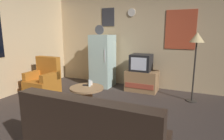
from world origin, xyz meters
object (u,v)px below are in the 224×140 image
wine_glass (89,83)px  remote_control (86,85)px  tv_stand (142,81)px  mug_ceramic_white (91,83)px  armchair (44,82)px  fridge (103,61)px  crt_tv (141,63)px  standing_lamp (197,43)px  coffee_table (87,97)px  couch (95,140)px

wine_glass → remote_control: size_ratio=1.00×
tv_stand → mug_ceramic_white: size_ratio=9.33×
remote_control → armchair: (-1.37, 0.15, -0.11)m
tv_stand → mug_ceramic_white: tv_stand is taller
fridge → crt_tv: size_ratio=3.28×
fridge → wine_glass: 1.58m
mug_ceramic_white → standing_lamp: bearing=27.8°
fridge → standing_lamp: size_ratio=1.11×
coffee_table → mug_ceramic_white: bearing=93.7°
fridge → tv_stand: 1.27m
crt_tv → standing_lamp: standing_lamp is taller
wine_glass → couch: 1.92m
wine_glass → remote_control: (-0.09, 0.02, -0.06)m
tv_stand → crt_tv: (-0.03, -0.00, 0.50)m
wine_glass → couch: couch is taller
wine_glass → tv_stand: bearing=64.0°
coffee_table → mug_ceramic_white: mug_ceramic_white is taller
fridge → coffee_table: bearing=-75.0°
fridge → tv_stand: fridge is taller
crt_tv → mug_ceramic_white: crt_tv is taller
crt_tv → couch: 3.17m
coffee_table → crt_tv: bearing=65.4°
coffee_table → wine_glass: size_ratio=4.80×
crt_tv → armchair: crt_tv is taller
crt_tv → mug_ceramic_white: 1.61m
crt_tv → couch: (0.33, -3.12, -0.47)m
coffee_table → mug_ceramic_white: 0.33m
standing_lamp → wine_glass: size_ratio=10.60×
coffee_table → mug_ceramic_white: size_ratio=8.00×
coffee_table → remote_control: remote_control is taller
couch → armchair: bearing=144.7°
fridge → standing_lamp: (2.48, -0.28, 0.60)m
wine_glass → armchair: size_ratio=0.16×
wine_glass → armchair: (-1.47, 0.17, -0.18)m
coffee_table → couch: size_ratio=0.42×
wine_glass → mug_ceramic_white: 0.13m
fridge → remote_control: bearing=-76.7°
crt_tv → wine_glass: (-0.71, -1.52, -0.27)m
mug_ceramic_white → coffee_table: bearing=-86.3°
tv_stand → wine_glass: 1.70m
standing_lamp → couch: 3.16m
standing_lamp → armchair: (-3.50, -1.04, -1.02)m
standing_lamp → crt_tv: bearing=167.0°
standing_lamp → armchair: 3.79m
fridge → couch: (1.48, -3.10, -0.44)m
standing_lamp → wine_glass: (-2.03, -1.21, -0.84)m
mug_ceramic_white → couch: couch is taller
tv_stand → wine_glass: bearing=-116.0°
coffee_table → couch: 1.86m
fridge → armchair: bearing=-127.6°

